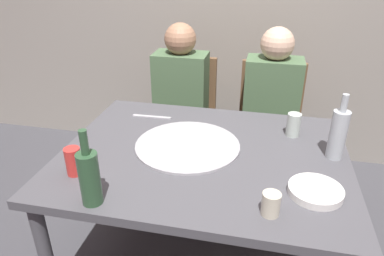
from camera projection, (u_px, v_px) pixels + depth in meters
dining_table at (203, 166)px, 1.70m from camera, size 1.32×1.03×0.74m
pizza_tray at (188, 145)px, 1.71m from camera, size 0.50×0.50×0.01m
wine_bottle at (338, 133)px, 1.57m from camera, size 0.07×0.07×0.31m
beer_bottle at (89, 177)px, 1.29m from camera, size 0.08×0.08×0.30m
tumbler_near at (271, 204)px, 1.26m from camera, size 0.07×0.07×0.09m
tumbler_far at (294, 125)px, 1.79m from camera, size 0.07×0.07×0.12m
soda_can at (73, 161)px, 1.48m from camera, size 0.07×0.07×0.12m
plate_stack at (315, 191)px, 1.37m from camera, size 0.21×0.21×0.03m
table_knife at (152, 117)px, 2.01m from camera, size 0.22×0.03×0.01m
chair_left at (183, 112)px, 2.62m from camera, size 0.44×0.44×0.90m
chair_right at (269, 120)px, 2.50m from camera, size 0.44×0.44×0.90m
guest_in_sweater at (178, 104)px, 2.43m from camera, size 0.36×0.56×1.17m
guest_in_beanie at (270, 112)px, 2.32m from camera, size 0.36×0.56×1.17m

